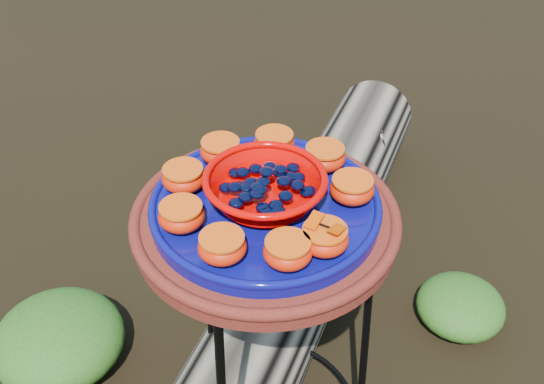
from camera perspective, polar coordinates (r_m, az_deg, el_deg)
plant_stand at (r=1.44m, az=-0.46°, el=-13.66°), size 0.44×0.44×0.70m
terracotta_saucer at (r=1.17m, az=-0.55°, el=-2.55°), size 0.45×0.45×0.04m
cobalt_plate at (r=1.15m, az=-0.56°, el=-1.38°), size 0.39×0.39×0.03m
red_bowl at (r=1.12m, az=-0.58°, el=0.17°), size 0.19×0.19×0.05m
glass_gems at (r=1.10m, az=-0.59°, el=1.79°), size 0.15×0.15×0.03m
orange_half_0 at (r=1.04m, az=4.42°, el=-3.95°), size 0.08×0.08×0.04m
orange_half_1 at (r=1.14m, az=6.71°, el=0.23°), size 0.08×0.08×0.04m
orange_half_2 at (r=1.21m, az=4.43°, el=2.90°), size 0.08×0.08×0.04m
orange_half_3 at (r=1.24m, az=0.19°, el=4.09°), size 0.08×0.08×0.04m
orange_half_4 at (r=1.23m, az=-4.32°, el=3.45°), size 0.08×0.08×0.04m
orange_half_5 at (r=1.17m, az=-7.41°, el=1.16°), size 0.08×0.08×0.04m
orange_half_6 at (r=1.09m, az=-7.59°, el=-2.01°), size 0.08×0.08×0.04m
orange_half_7 at (r=1.03m, az=-4.20°, el=-4.61°), size 0.08×0.08×0.04m
orange_half_8 at (r=1.02m, az=1.32°, el=-5.03°), size 0.08×0.08×0.04m
butterfly at (r=1.03m, az=4.49°, el=-2.84°), size 0.08×0.07×0.01m
driftwood_log at (r=2.03m, az=3.67°, el=-3.35°), size 1.42×1.04×0.27m
foliage_right at (r=1.99m, az=15.52°, el=-9.10°), size 0.25×0.25×0.12m
foliage_back at (r=1.89m, az=-17.47°, el=-11.58°), size 0.34×0.34×0.17m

